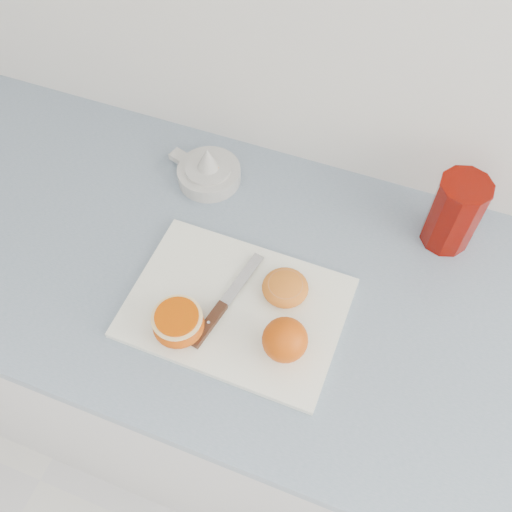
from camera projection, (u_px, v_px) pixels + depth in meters
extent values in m
cube|color=silver|center=(285.00, 385.00, 1.38)|extent=(2.59, 0.60, 0.86)
cube|color=#919EB2|center=(295.00, 292.00, 1.01)|extent=(2.65, 0.64, 0.03)
cube|color=white|center=(236.00, 307.00, 0.97)|extent=(0.36, 0.26, 0.01)
sphere|color=#DA4A00|center=(285.00, 340.00, 0.89)|extent=(0.07, 0.07, 0.07)
ellipsoid|color=#DA4A00|center=(179.00, 325.00, 0.92)|extent=(0.08, 0.08, 0.05)
cylinder|color=#FEE192|center=(177.00, 317.00, 0.90)|extent=(0.08, 0.08, 0.00)
cylinder|color=#D63500|center=(177.00, 317.00, 0.90)|extent=(0.07, 0.07, 0.00)
ellipsoid|color=orange|center=(285.00, 288.00, 0.97)|extent=(0.08, 0.08, 0.03)
cylinder|color=#CB7037|center=(285.00, 284.00, 0.96)|extent=(0.06, 0.06, 0.00)
cube|color=#452014|center=(209.00, 324.00, 0.94)|extent=(0.03, 0.09, 0.01)
cube|color=#B7B7BC|center=(242.00, 279.00, 0.99)|extent=(0.04, 0.12, 0.00)
cylinder|color=#B7B7BC|center=(209.00, 324.00, 0.94)|extent=(0.01, 0.01, 0.01)
cylinder|color=silver|center=(209.00, 174.00, 1.13)|extent=(0.12, 0.12, 0.03)
cylinder|color=silver|center=(208.00, 168.00, 1.11)|extent=(0.09, 0.09, 0.01)
cone|color=silver|center=(208.00, 158.00, 1.09)|extent=(0.04, 0.04, 0.05)
cube|color=silver|center=(180.00, 157.00, 1.15)|extent=(0.05, 0.04, 0.01)
ellipsoid|color=orange|center=(211.00, 170.00, 1.10)|extent=(0.01, 0.01, 0.00)
ellipsoid|color=orange|center=(207.00, 160.00, 1.12)|extent=(0.01, 0.01, 0.00)
ellipsoid|color=orange|center=(203.00, 169.00, 1.10)|extent=(0.01, 0.01, 0.00)
ellipsoid|color=orange|center=(217.00, 168.00, 1.11)|extent=(0.01, 0.01, 0.00)
cylinder|color=#710700|center=(454.00, 214.00, 1.00)|extent=(0.09, 0.09, 0.14)
cylinder|color=orange|center=(446.00, 233.00, 1.05)|extent=(0.07, 0.07, 0.02)
cylinder|color=#710700|center=(467.00, 186.00, 0.94)|extent=(0.09, 0.09, 0.00)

